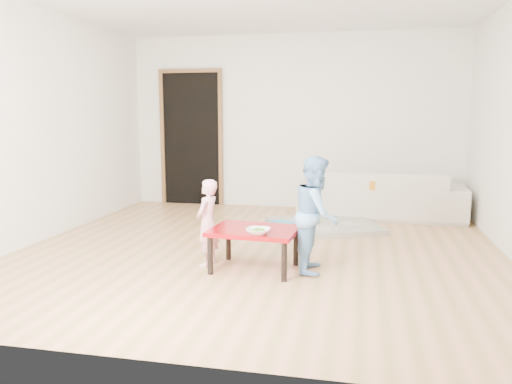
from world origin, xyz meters
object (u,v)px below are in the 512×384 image
(red_table, at_px, (254,249))
(bowl, at_px, (258,231))
(sofa, at_px, (380,193))
(basin, at_px, (280,229))
(child_pink, at_px, (207,223))
(child_blue, at_px, (316,214))

(red_table, xyz_separation_m, bowl, (0.08, -0.20, 0.22))
(sofa, bearing_deg, bowl, 71.75)
(sofa, bearing_deg, red_table, 68.94)
(bowl, height_order, basin, bowl)
(red_table, distance_m, child_pink, 0.51)
(sofa, distance_m, basin, 1.84)
(red_table, bearing_deg, basin, 89.46)
(bowl, distance_m, child_pink, 0.59)
(red_table, height_order, child_blue, child_blue)
(bowl, distance_m, child_blue, 0.57)
(basin, bearing_deg, red_table, -90.54)
(basin, bearing_deg, sofa, 48.56)
(bowl, bearing_deg, basin, 92.40)
(child_pink, distance_m, child_blue, 1.02)
(child_pink, bearing_deg, bowl, 75.33)
(child_blue, xyz_separation_m, basin, (-0.54, 1.27, -0.46))
(bowl, bearing_deg, child_blue, 32.42)
(red_table, distance_m, basin, 1.38)
(sofa, xyz_separation_m, basin, (-1.20, -1.36, -0.26))
(sofa, bearing_deg, basin, 51.48)
(red_table, height_order, bowl, bowl)
(bowl, xyz_separation_m, basin, (-0.07, 1.57, -0.35))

